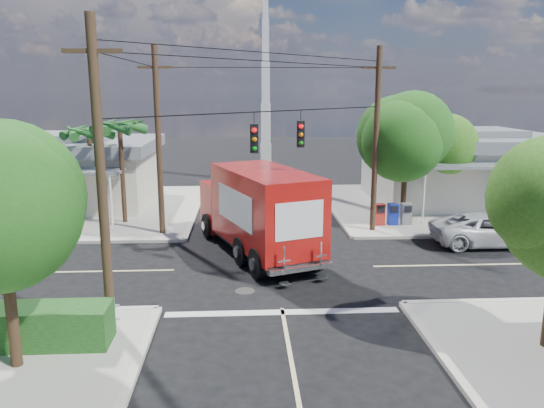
{
  "coord_description": "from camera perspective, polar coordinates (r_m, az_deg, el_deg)",
  "views": [
    {
      "loc": [
        -1.2,
        -20.12,
        6.98
      ],
      "look_at": [
        0.0,
        2.0,
        2.2
      ],
      "focal_mm": 35.0,
      "sensor_mm": 36.0,
      "label": 1
    }
  ],
  "objects": [
    {
      "name": "tree_ne_back",
      "position": [
        31.22,
        17.68,
        6.47
      ],
      "size": [
        3.77,
        3.66,
        5.82
      ],
      "color": "#422D1C",
      "rests_on": "sidewalk_ne"
    },
    {
      "name": "sidewalk_nw",
      "position": [
        33.21,
        -19.97,
        -0.58
      ],
      "size": [
        14.12,
        14.12,
        0.14
      ],
      "color": "#A9A499",
      "rests_on": "ground"
    },
    {
      "name": "palm_nw_back",
      "position": [
        30.37,
        -19.11,
        7.15
      ],
      "size": [
        3.01,
        3.08,
        5.19
      ],
      "color": "#422D1C",
      "rests_on": "sidewalk_nw"
    },
    {
      "name": "parked_car",
      "position": [
        26.18,
        22.4,
        -2.58
      ],
      "size": [
        5.28,
        2.52,
        1.45
      ],
      "primitive_type": "imported",
      "rotation": [
        0.0,
        0.0,
        1.55
      ],
      "color": "silver",
      "rests_on": "ground"
    },
    {
      "name": "road_markings",
      "position": [
        19.95,
        0.54,
        -8.29
      ],
      "size": [
        32.0,
        32.0,
        0.01
      ],
      "color": "beige",
      "rests_on": "ground"
    },
    {
      "name": "radio_tower",
      "position": [
        40.18,
        -0.68,
        10.27
      ],
      "size": [
        0.8,
        0.8,
        17.0
      ],
      "color": "silver",
      "rests_on": "ground"
    },
    {
      "name": "sidewalk_ne",
      "position": [
        33.98,
        17.79,
        -0.15
      ],
      "size": [
        14.12,
        14.12,
        0.14
      ],
      "color": "#A9A499",
      "rests_on": "ground"
    },
    {
      "name": "utility_poles",
      "position": [
        21.85,
        -4.12,
        6.08
      ],
      "size": [
        12.0,
        10.68,
        9.0
      ],
      "color": "#473321",
      "rests_on": "ground"
    },
    {
      "name": "tree_ne_front",
      "position": [
        28.25,
        14.34,
        7.31
      ],
      "size": [
        4.21,
        4.14,
        6.66
      ],
      "color": "#422D1C",
      "rests_on": "sidewalk_ne"
    },
    {
      "name": "palm_nw_front",
      "position": [
        28.4,
        -16.06,
        7.79
      ],
      "size": [
        3.01,
        3.08,
        5.59
      ],
      "color": "#422D1C",
      "rests_on": "sidewalk_nw"
    },
    {
      "name": "building_ne",
      "position": [
        35.2,
        19.88,
        3.84
      ],
      "size": [
        11.8,
        10.2,
        4.5
      ],
      "color": "beige",
      "rests_on": "sidewalk_ne"
    },
    {
      "name": "vending_boxes",
      "position": [
        28.14,
        12.87,
        -1.05
      ],
      "size": [
        1.9,
        0.5,
        1.1
      ],
      "color": "#AC221D",
      "rests_on": "sidewalk_ne"
    },
    {
      "name": "building_nw",
      "position": [
        34.66,
        -21.26,
        3.45
      ],
      "size": [
        10.8,
        10.2,
        4.3
      ],
      "color": "beige",
      "rests_on": "sidewalk_nw"
    },
    {
      "name": "ground",
      "position": [
        21.33,
        0.29,
        -6.92
      ],
      "size": [
        120.0,
        120.0,
        0.0
      ],
      "primitive_type": "plane",
      "color": "black",
      "rests_on": "ground"
    },
    {
      "name": "picket_fence",
      "position": [
        17.15,
        -25.96,
        -10.67
      ],
      "size": [
        5.94,
        0.06,
        1.0
      ],
      "color": "silver",
      "rests_on": "sidewalk_sw"
    },
    {
      "name": "delivery_truck",
      "position": [
        22.74,
        -1.52,
        -0.71
      ],
      "size": [
        5.46,
        9.01,
        3.76
      ],
      "color": "black",
      "rests_on": "ground"
    }
  ]
}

